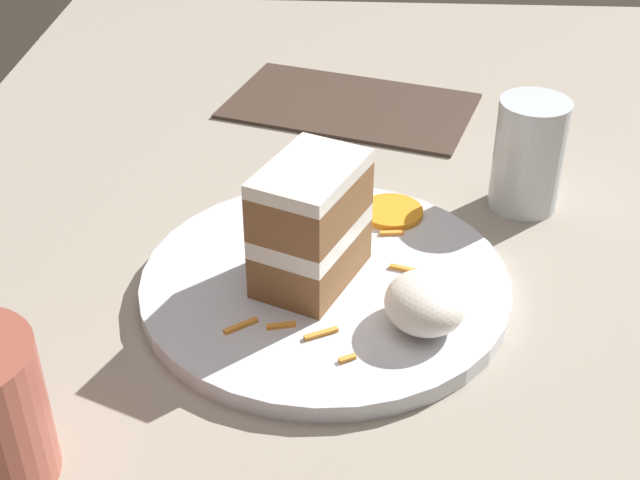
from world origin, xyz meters
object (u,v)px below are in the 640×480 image
(cake_slice, at_px, (305,224))
(cream_dollop, at_px, (420,302))
(orange_garnish, at_px, (387,212))
(plate, at_px, (320,284))
(menu_card, at_px, (346,106))
(drinking_glass, at_px, (523,162))

(cake_slice, relative_size, cream_dollop, 1.65)
(cream_dollop, height_order, orange_garnish, cream_dollop)
(plate, distance_m, orange_garnish, 0.11)
(plate, relative_size, menu_card, 1.10)
(cake_slice, xyz_separation_m, orange_garnish, (-0.10, 0.06, -0.05))
(cream_dollop, distance_m, menu_card, 0.40)
(cream_dollop, bearing_deg, plate, -125.16)
(cream_dollop, relative_size, menu_card, 0.25)
(drinking_glass, bearing_deg, orange_garnish, -68.23)
(plate, xyz_separation_m, drinking_glass, (-0.14, 0.17, 0.04))
(orange_garnish, bearing_deg, cream_dollop, 8.48)
(drinking_glass, xyz_separation_m, menu_card, (-0.20, -0.16, -0.04))
(orange_garnish, relative_size, drinking_glass, 0.53)
(drinking_glass, relative_size, menu_card, 0.39)
(orange_garnish, bearing_deg, drinking_glass, 111.77)
(orange_garnish, height_order, menu_card, orange_garnish)
(cake_slice, height_order, cream_dollop, cake_slice)
(orange_garnish, height_order, drinking_glass, drinking_glass)
(cake_slice, bearing_deg, drinking_glass, 61.41)
(plate, bearing_deg, menu_card, 178.31)
(plate, distance_m, cake_slice, 0.06)
(plate, relative_size, drinking_glass, 2.82)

